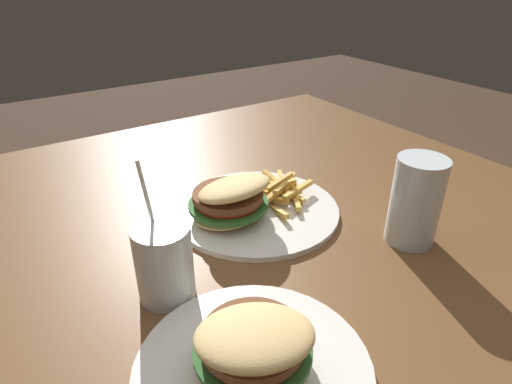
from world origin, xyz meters
The scene contains 6 objects.
dining_table centered at (0.00, 0.00, 0.64)m, with size 1.24×1.40×0.74m.
meal_plate_near centered at (-0.02, -0.14, 0.77)m, with size 0.30×0.30×0.10m.
beer_glass centered at (-0.21, 0.07, 0.81)m, with size 0.08×0.08×0.14m.
juice_glass centered at (0.17, -0.03, 0.79)m, with size 0.08×0.08×0.20m.
spoon centered at (0.15, -0.11, 0.75)m, with size 0.04×0.16×0.01m.
meal_plate_far centered at (0.15, 0.14, 0.77)m, with size 0.27×0.27×0.09m.
Camera 1 is at (0.32, 0.41, 1.15)m, focal length 30.00 mm.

